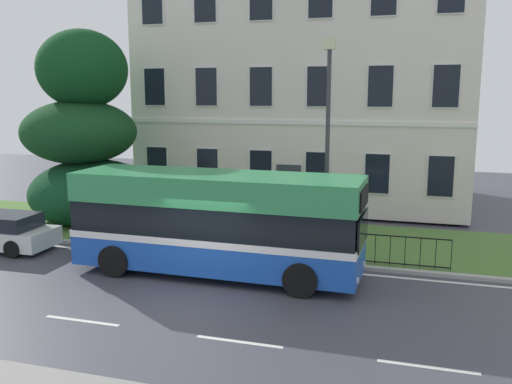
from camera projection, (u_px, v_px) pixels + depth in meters
ground_plane at (204, 290)px, 15.54m from camera, size 60.00×56.00×0.18m
georgian_townhouse at (311, 57)px, 27.60m from camera, size 15.45×9.30×13.98m
iron_verge_railing at (245, 238)px, 18.53m from camera, size 13.09×0.04×0.97m
evergreen_tree at (86, 143)px, 23.17m from camera, size 5.37×5.18×8.16m
single_decker_bus at (217, 222)px, 16.56m from camera, size 8.70×2.64×3.07m
street_lamp_post at (328, 134)px, 17.86m from camera, size 0.36×0.24×7.00m
litter_bin at (127, 225)px, 20.14m from camera, size 0.55×0.55×1.10m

